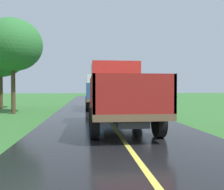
% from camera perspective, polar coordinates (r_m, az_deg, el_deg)
% --- Properties ---
extents(banana_truck_near, '(2.38, 5.82, 2.80)m').
position_cam_1_polar(banana_truck_near, '(10.27, 1.22, 0.31)').
color(banana_truck_near, '#2D2D30').
rests_on(banana_truck_near, road_surface).
extents(banana_truck_far, '(2.38, 5.81, 2.80)m').
position_cam_1_polar(banana_truck_far, '(19.91, -2.82, 0.88)').
color(banana_truck_far, '#2D2D30').
rests_on(banana_truck_far, road_surface).
extents(roadside_tree_near_left, '(3.90, 3.90, 6.38)m').
position_cam_1_polar(roadside_tree_near_left, '(17.83, -22.28, 10.83)').
color(roadside_tree_near_left, '#4C3823').
rests_on(roadside_tree_near_left, ground).
extents(roadside_tree_far_left, '(4.04, 4.04, 6.32)m').
position_cam_1_polar(roadside_tree_far_left, '(22.48, -24.70, 8.51)').
color(roadside_tree_far_left, '#4C3823').
rests_on(roadside_tree_far_left, ground).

